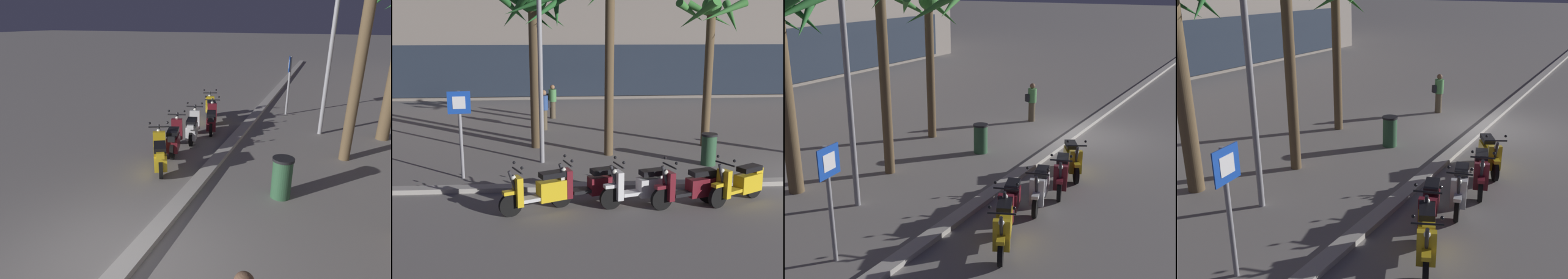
# 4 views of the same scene
# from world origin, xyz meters

# --- Properties ---
(scooter_yellow_mid_front) EXTENTS (1.64, 0.88, 1.17)m
(scooter_yellow_mid_front) POSITION_xyz_m (-8.21, -1.28, 0.47)
(scooter_yellow_mid_front) COLOR black
(scooter_yellow_mid_front) RESTS_ON ground
(scooter_maroon_mid_rear) EXTENTS (1.75, 0.79, 1.17)m
(scooter_maroon_mid_rear) POSITION_xyz_m (-7.05, -0.84, 0.44)
(scooter_maroon_mid_rear) COLOR black
(scooter_maroon_mid_rear) RESTS_ON ground
(scooter_white_mid_centre) EXTENTS (1.73, 0.76, 1.17)m
(scooter_white_mid_centre) POSITION_xyz_m (-5.92, -1.08, 0.45)
(scooter_white_mid_centre) COLOR black
(scooter_white_mid_centre) RESTS_ON ground
(scooter_maroon_gap_after_mid) EXTENTS (1.74, 0.80, 1.17)m
(scooter_maroon_gap_after_mid) POSITION_xyz_m (-4.77, -1.20, 0.45)
(scooter_maroon_gap_after_mid) COLOR black
(scooter_maroon_gap_after_mid) RESTS_ON ground
(scooter_yellow_last_in_row) EXTENTS (1.59, 0.98, 1.17)m
(scooter_yellow_last_in_row) POSITION_xyz_m (-3.54, -1.02, 0.45)
(scooter_yellow_last_in_row) COLOR black
(scooter_yellow_last_in_row) RESTS_ON ground
(crossing_sign) EXTENTS (0.60, 0.16, 2.40)m
(crossing_sign) POSITION_xyz_m (-10.40, 1.31, 1.50)
(crossing_sign) COLOR #939399
(crossing_sign) RESTS_ON ground
(palm_tree_mid_walkway) EXTENTS (2.18, 2.32, 5.01)m
(palm_tree_mid_walkway) POSITION_xyz_m (-2.70, 4.51, 3.85)
(palm_tree_mid_walkway) COLOR brown
(palm_tree_mid_walkway) RESTS_ON ground
(palm_tree_by_mall_entrance) EXTENTS (2.34, 2.34, 5.33)m
(palm_tree_by_mall_entrance) POSITION_xyz_m (-8.47, 4.73, 3.97)
(palm_tree_by_mall_entrance) COLOR brown
(palm_tree_by_mall_entrance) RESTS_ON ground
(palm_tree_far_corner) EXTENTS (2.09, 2.23, 5.93)m
(palm_tree_far_corner) POSITION_xyz_m (-6.11, 3.54, 4.56)
(palm_tree_far_corner) COLOR brown
(palm_tree_far_corner) RESTS_ON ground
(pedestrian_by_palm_tree) EXTENTS (0.43, 0.41, 1.50)m
(pedestrian_by_palm_tree) POSITION_xyz_m (-7.91, 10.06, 0.79)
(pedestrian_by_palm_tree) COLOR brown
(pedestrian_by_palm_tree) RESTS_ON ground
(pedestrian_strolling_near_curb) EXTENTS (0.43, 0.42, 1.59)m
(pedestrian_strolling_near_curb) POSITION_xyz_m (-8.25, 7.61, 0.84)
(pedestrian_strolling_near_curb) COLOR brown
(pedestrian_strolling_near_curb) RESTS_ON ground
(litter_bin) EXTENTS (0.48, 0.48, 0.95)m
(litter_bin) POSITION_xyz_m (-3.30, 2.15, 0.48)
(litter_bin) COLOR #2D5638
(litter_bin) RESTS_ON ground
(street_lamp) EXTENTS (0.36, 0.36, 6.17)m
(street_lamp) POSITION_xyz_m (-8.27, 2.77, 3.80)
(street_lamp) COLOR #939399
(street_lamp) RESTS_ON ground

